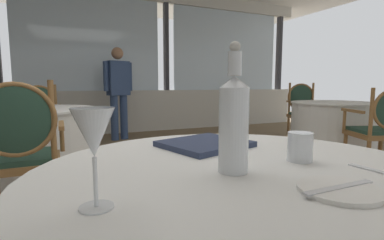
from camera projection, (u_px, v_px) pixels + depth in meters
name	position (u px, v px, depth m)	size (l,w,h in m)	color
ground_plane	(158.00, 227.00, 1.98)	(14.15, 14.15, 0.00)	#756047
window_wall_far	(92.00, 75.00, 5.54)	(9.60, 0.14, 2.89)	beige
side_plate	(339.00, 190.00, 0.62)	(0.17, 0.17, 0.01)	white
butter_knife	(339.00, 187.00, 0.62)	(0.20, 0.02, 0.00)	silver
dinner_fork	(382.00, 173.00, 0.75)	(0.18, 0.02, 0.00)	silver
water_bottle	(234.00, 121.00, 0.75)	(0.08, 0.08, 0.34)	white
wine_glass	(94.00, 135.00, 0.52)	(0.08, 0.08, 0.19)	white
water_tumbler	(300.00, 147.00, 0.87)	(0.07, 0.07, 0.09)	white
menu_book	(205.00, 144.00, 1.08)	(0.29, 0.26, 0.02)	#2D3856
background_table_0	(34.00, 146.00, 2.84)	(1.19, 1.19, 0.73)	white
dining_chair_0_0	(20.00, 145.00, 1.88)	(0.54, 0.47, 0.99)	olive
dining_chair_0_1	(39.00, 116.00, 3.73)	(0.54, 0.47, 0.97)	olive
background_table_1	(332.00, 129.00, 3.89)	(1.09, 1.09, 0.73)	white
dining_chair_1_0	(303.00, 108.00, 4.83)	(0.64, 0.60, 1.00)	olive
dining_chair_1_1	(382.00, 125.00, 2.91)	(0.64, 0.60, 0.94)	olive
diner_person_0	(118.00, 88.00, 5.03)	(0.51, 0.29, 1.60)	#334770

